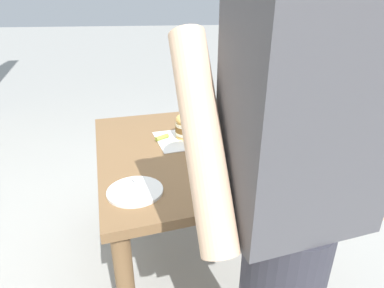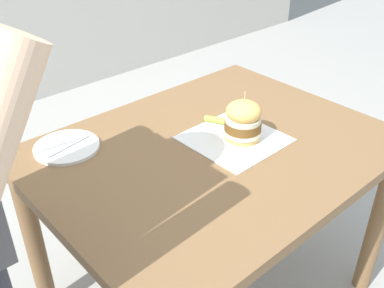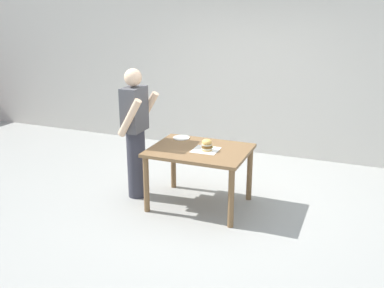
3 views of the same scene
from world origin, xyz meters
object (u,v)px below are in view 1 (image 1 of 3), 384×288
Objects in this scene: diner_across_table at (289,222)px; sandwich at (187,125)px; side_plate_with_forks at (135,191)px; pickle_spear at (162,137)px; patio_table at (187,164)px.

sandwich is at bearing -89.70° from diner_across_table.
side_plate_with_forks is 0.61m from diner_across_table.
pickle_spear is at bearing -113.34° from side_plate_with_forks.
patio_table is 0.22m from sandwich.
sandwich reaches higher than pickle_spear.
sandwich reaches higher than side_plate_with_forks.
sandwich is 2.17× the size of pickle_spear.
patio_table is 0.71× the size of diner_across_table.
diner_across_table reaches higher than pickle_spear.
diner_across_table is at bearing 126.76° from side_plate_with_forks.
diner_across_table is (-0.36, 0.48, 0.13)m from side_plate_with_forks.
patio_table is 14.55× the size of pickle_spear.
side_plate_with_forks is at bearing -53.24° from diner_across_table.
pickle_spear reaches higher than side_plate_with_forks.
sandwich is at bearing -126.09° from side_plate_with_forks.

